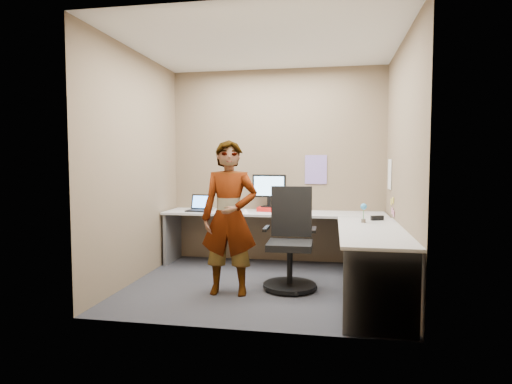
% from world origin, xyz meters
% --- Properties ---
extents(ground, '(3.00, 3.00, 0.00)m').
position_xyz_m(ground, '(0.00, 0.00, 0.00)').
color(ground, '#26262B').
rests_on(ground, ground).
extents(wall_back, '(3.00, 0.00, 3.00)m').
position_xyz_m(wall_back, '(0.00, 1.30, 1.35)').
color(wall_back, brown).
rests_on(wall_back, ground).
extents(wall_right, '(0.00, 2.70, 2.70)m').
position_xyz_m(wall_right, '(1.50, 0.00, 1.35)').
color(wall_right, brown).
rests_on(wall_right, ground).
extents(wall_left, '(0.00, 2.70, 2.70)m').
position_xyz_m(wall_left, '(-1.50, 0.00, 1.35)').
color(wall_left, brown).
rests_on(wall_left, ground).
extents(ceiling, '(3.00, 3.00, 0.00)m').
position_xyz_m(ceiling, '(0.00, 0.00, 2.70)').
color(ceiling, white).
rests_on(ceiling, wall_back).
extents(desk, '(2.98, 2.58, 0.73)m').
position_xyz_m(desk, '(0.44, 0.39, 0.59)').
color(desk, '#B3B3B3').
rests_on(desk, ground).
extents(paper_ream, '(0.32, 0.25, 0.06)m').
position_xyz_m(paper_ream, '(-0.07, 1.06, 0.76)').
color(paper_ream, red).
rests_on(paper_ream, desk).
extents(monitor, '(0.47, 0.16, 0.44)m').
position_xyz_m(monitor, '(-0.07, 1.08, 1.05)').
color(monitor, black).
rests_on(monitor, paper_ream).
extents(laptop, '(0.34, 0.30, 0.22)m').
position_xyz_m(laptop, '(-1.01, 0.92, 0.79)').
color(laptop, black).
rests_on(laptop, desk).
extents(trackball_mouse, '(0.12, 0.08, 0.07)m').
position_xyz_m(trackball_mouse, '(-0.88, 0.94, 0.76)').
color(trackball_mouse, '#B7B7BC').
rests_on(trackball_mouse, desk).
extents(origami, '(0.10, 0.10, 0.06)m').
position_xyz_m(origami, '(-0.34, 0.75, 0.76)').
color(origami, white).
rests_on(origami, desk).
extents(stapler, '(0.15, 0.09, 0.05)m').
position_xyz_m(stapler, '(1.29, 0.37, 0.76)').
color(stapler, black).
rests_on(stapler, desk).
extents(flower, '(0.07, 0.07, 0.22)m').
position_xyz_m(flower, '(1.13, 0.15, 0.87)').
color(flower, brown).
rests_on(flower, desk).
extents(calendar_purple, '(0.30, 0.01, 0.40)m').
position_xyz_m(calendar_purple, '(0.55, 1.29, 1.30)').
color(calendar_purple, '#846BB7').
rests_on(calendar_purple, wall_back).
extents(calendar_white, '(0.01, 0.28, 0.38)m').
position_xyz_m(calendar_white, '(1.49, 0.90, 1.25)').
color(calendar_white, white).
rests_on(calendar_white, wall_right).
extents(sticky_note_a, '(0.01, 0.07, 0.07)m').
position_xyz_m(sticky_note_a, '(1.49, 0.55, 0.95)').
color(sticky_note_a, '#F2E059').
rests_on(sticky_note_a, wall_right).
extents(sticky_note_b, '(0.01, 0.07, 0.07)m').
position_xyz_m(sticky_note_b, '(1.49, 0.60, 0.82)').
color(sticky_note_b, pink).
rests_on(sticky_note_b, wall_right).
extents(sticky_note_c, '(0.01, 0.07, 0.07)m').
position_xyz_m(sticky_note_c, '(1.49, 0.48, 0.80)').
color(sticky_note_c, pink).
rests_on(sticky_note_c, wall_right).
extents(sticky_note_d, '(0.01, 0.07, 0.07)m').
position_xyz_m(sticky_note_d, '(1.49, 0.70, 0.92)').
color(sticky_note_d, '#F2E059').
rests_on(sticky_note_d, wall_right).
extents(office_chair, '(0.59, 0.59, 1.11)m').
position_xyz_m(office_chair, '(0.33, -0.02, 0.45)').
color(office_chair, black).
rests_on(office_chair, ground).
extents(person, '(0.62, 0.43, 1.63)m').
position_xyz_m(person, '(-0.29, -0.34, 0.82)').
color(person, '#999399').
rests_on(person, ground).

